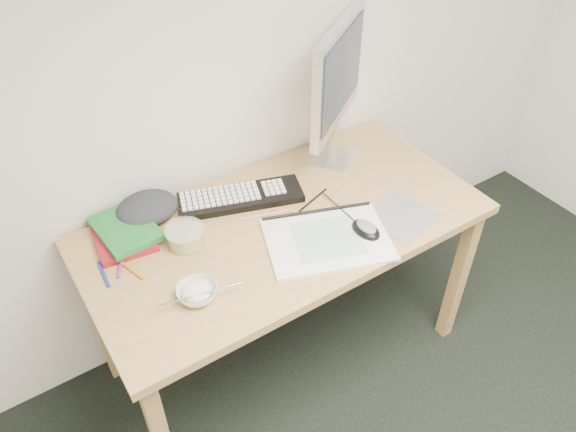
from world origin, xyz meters
name	(u,v)px	position (x,y,z in m)	size (l,w,h in m)	color
desk	(285,239)	(-0.05, 1.43, 0.67)	(1.40, 0.70, 0.75)	tan
mousepad	(401,216)	(0.31, 1.23, 0.75)	(0.23, 0.20, 0.00)	slate
sketchpad	(327,240)	(0.02, 1.27, 0.76)	(0.41, 0.29, 0.01)	white
keyboard	(241,197)	(-0.12, 1.62, 0.76)	(0.45, 0.14, 0.03)	black
monitor	(338,79)	(0.32, 1.65, 1.10)	(0.41, 0.30, 0.56)	silver
mouse	(366,227)	(0.15, 1.23, 0.78)	(0.07, 0.12, 0.04)	black
rice_bowl	(197,293)	(-0.45, 1.29, 0.77)	(0.12, 0.12, 0.04)	silver
chopsticks	(199,295)	(-0.46, 1.26, 0.79)	(0.02, 0.02, 0.25)	silver
fruit_tub	(185,237)	(-0.38, 1.52, 0.78)	(0.13, 0.13, 0.06)	#E0E14F
book_red	(123,234)	(-0.55, 1.66, 0.76)	(0.18, 0.25, 0.02)	maroon
book_green	(125,228)	(-0.53, 1.66, 0.79)	(0.17, 0.24, 0.02)	#1B6D2B
cloth_lump	(147,209)	(-0.43, 1.71, 0.79)	(0.18, 0.15, 0.08)	#2A2E33
pencil_pink	(265,215)	(-0.09, 1.50, 0.75)	(0.01, 0.01, 0.19)	pink
pencil_tan	(297,213)	(0.02, 1.44, 0.75)	(0.01, 0.01, 0.18)	tan
pencil_black	(312,201)	(0.10, 1.47, 0.75)	(0.01, 0.01, 0.18)	black
marker_blue	(104,274)	(-0.66, 1.53, 0.76)	(0.01, 0.01, 0.12)	#1B2A97
marker_orange	(132,270)	(-0.58, 1.50, 0.76)	(0.01, 0.01, 0.12)	#C68717
marker_purple	(121,264)	(-0.60, 1.54, 0.76)	(0.01, 0.01, 0.11)	#7C268E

